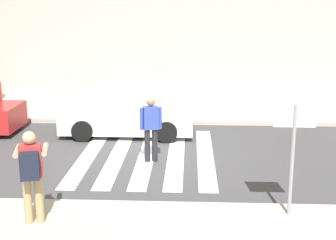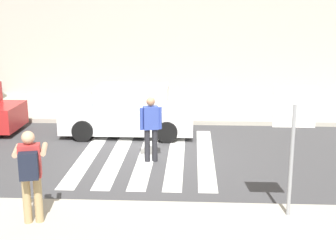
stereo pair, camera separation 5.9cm
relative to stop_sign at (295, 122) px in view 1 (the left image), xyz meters
The scene contains 12 objects.
ground_plane 5.17m from the stop_sign, 129.77° to the left, with size 120.00×120.00×0.00m, color #424244.
sidewalk_far 10.32m from the stop_sign, 107.56° to the left, with size 60.00×4.80×0.14m, color #B2AD9E.
building_facade_far 14.48m from the stop_sign, 102.27° to the left, with size 56.00×4.00×6.77m, color #ADA89E.
crosswalk_stripe_0 6.37m from the stop_sign, 140.23° to the left, with size 0.44×5.20×0.01m, color silver.
crosswalk_stripe_1 5.81m from the stop_sign, 134.87° to the left, with size 0.44×5.20×0.01m, color silver.
crosswalk_stripe_2 5.31m from the stop_sign, 128.28° to the left, with size 0.44×5.20×0.01m, color silver.
crosswalk_stripe_3 4.89m from the stop_sign, 120.25° to the left, with size 0.44×5.20×0.01m, color silver.
crosswalk_stripe_4 4.58m from the stop_sign, 110.65° to the left, with size 0.44×5.20×0.01m, color silver.
stop_sign is the anchor object (origin of this frame).
photographer_with_backpack 4.80m from the stop_sign, behind, with size 0.70×0.92×1.72m.
pedestrian_crossing 4.56m from the stop_sign, 130.66° to the left, with size 0.57×0.33×1.72m.
parked_car_white 7.19m from the stop_sign, 122.52° to the left, with size 4.10×1.92×1.55m.
Camera 1 is at (1.16, -11.98, 4.00)m, focal length 50.00 mm.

